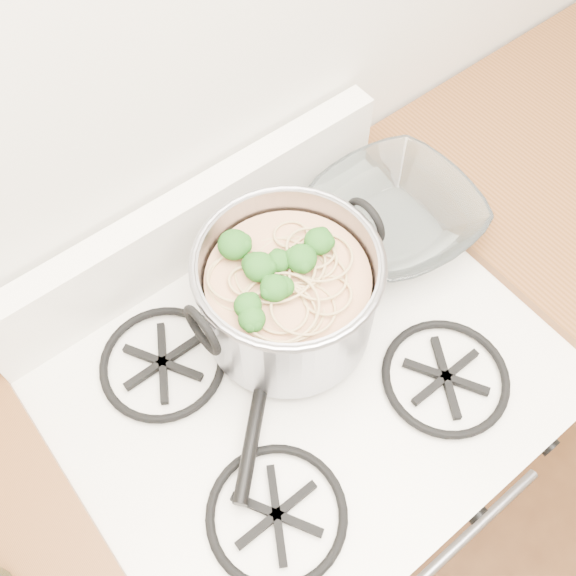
# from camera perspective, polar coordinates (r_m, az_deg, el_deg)

# --- Properties ---
(gas_range) EXTENTS (0.76, 0.66, 0.92)m
(gas_range) POSITION_cam_1_polar(r_m,az_deg,el_deg) (1.48, 1.08, -14.78)
(gas_range) COLOR white
(gas_range) RESTS_ON ground
(counter_right) EXTENTS (1.00, 0.65, 0.92)m
(counter_right) POSITION_cam_1_polar(r_m,az_deg,el_deg) (1.84, 22.91, 3.26)
(counter_right) COLOR silver
(counter_right) RESTS_ON ground
(stock_pot) EXTENTS (0.31, 0.28, 0.19)m
(stock_pot) POSITION_cam_1_polar(r_m,az_deg,el_deg) (0.98, 0.00, -0.59)
(stock_pot) COLOR gray
(stock_pot) RESTS_ON gas_range
(spatula) EXTENTS (0.42, 0.42, 0.02)m
(spatula) POSITION_cam_1_polar(r_m,az_deg,el_deg) (1.03, -1.65, -4.83)
(spatula) COLOR black
(spatula) RESTS_ON gas_range
(glass_bowl) EXTENTS (0.12, 0.12, 0.03)m
(glass_bowl) POSITION_cam_1_polar(r_m,az_deg,el_deg) (1.17, 9.44, 5.87)
(glass_bowl) COLOR white
(glass_bowl) RESTS_ON gas_range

